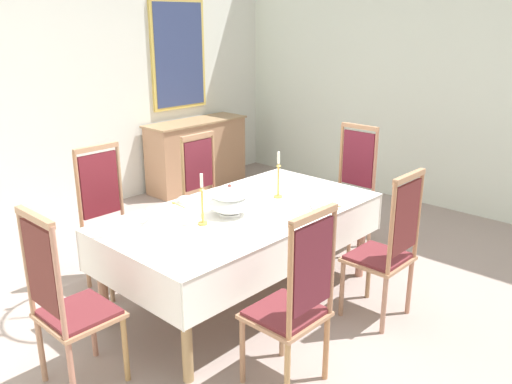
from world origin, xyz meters
TOP-DOWN VIEW (x-y plane):
  - ground at (0.00, 0.00)m, footprint 6.42×5.74m
  - back_wall at (0.00, 2.91)m, footprint 6.42×0.08m
  - right_wall at (3.25, 0.00)m, footprint 0.08×5.74m
  - dining_table at (0.00, 0.00)m, footprint 2.17×1.15m
  - tablecloth at (0.00, 0.00)m, footprint 2.19×1.17m
  - chair_south_a at (-0.57, -0.98)m, footprint 0.44×0.42m
  - chair_north_a at (-0.57, 0.99)m, footprint 0.44×0.42m
  - chair_south_b at (0.51, -0.98)m, footprint 0.44×0.42m
  - chair_north_b at (0.51, 0.99)m, footprint 0.44×0.42m
  - chair_head_west at (-1.50, 0.00)m, footprint 0.42×0.44m
  - chair_head_east at (1.50, 0.00)m, footprint 0.42×0.44m
  - soup_tureen at (-0.14, 0.00)m, footprint 0.31×0.31m
  - candlestick_west at (-0.42, 0.00)m, footprint 0.07×0.07m
  - candlestick_east at (0.42, 0.00)m, footprint 0.07×0.07m
  - bowl_near_left at (-0.17, 0.47)m, footprint 0.14×0.14m
  - bowl_near_right at (0.46, -0.42)m, footprint 0.18×0.18m
  - spoon_primary at (-0.27, 0.49)m, footprint 0.03×0.18m
  - spoon_secondary at (0.58, -0.39)m, footprint 0.04×0.18m
  - sideboard at (1.76, 2.59)m, footprint 1.44×0.48m
  - framed_painting at (1.73, 2.85)m, footprint 0.86×0.05m

SIDE VIEW (x-z plane):
  - ground at x=0.00m, z-range -0.04..0.00m
  - sideboard at x=1.76m, z-range 0.00..0.91m
  - chair_north_b at x=0.51m, z-range 0.01..1.14m
  - chair_south_b at x=0.51m, z-range 0.00..1.17m
  - chair_head_west at x=-1.50m, z-range 0.00..1.18m
  - chair_south_a at x=-0.57m, z-range 0.00..1.18m
  - chair_north_a at x=-0.57m, z-range 0.00..1.20m
  - chair_head_east at x=1.50m, z-range 0.00..1.21m
  - dining_table at x=0.00m, z-range 0.31..1.07m
  - tablecloth at x=0.00m, z-range 0.53..0.85m
  - spoon_primary at x=-0.27m, z-range 0.77..0.78m
  - spoon_secondary at x=0.58m, z-range 0.77..0.78m
  - bowl_near_left at x=-0.17m, z-range 0.77..0.81m
  - bowl_near_right at x=0.46m, z-range 0.77..0.81m
  - soup_tureen at x=-0.14m, z-range 0.76..1.01m
  - candlestick_west at x=-0.42m, z-range 0.73..1.11m
  - candlestick_east at x=0.42m, z-range 0.73..1.12m
  - framed_painting at x=1.73m, z-range 1.04..2.42m
  - back_wall at x=0.00m, z-range 0.00..3.57m
  - right_wall at x=3.25m, z-range 0.00..3.57m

